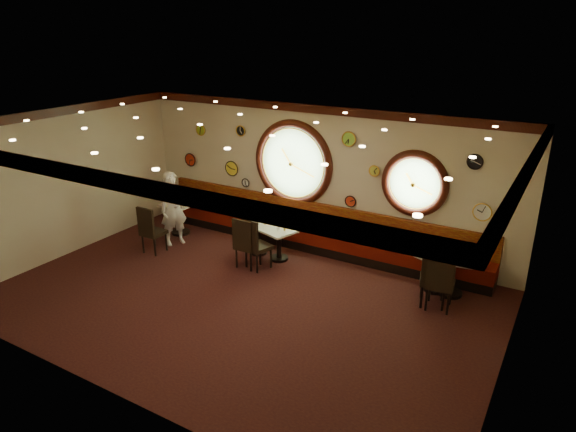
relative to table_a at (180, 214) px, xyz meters
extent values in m
cube|color=black|center=(3.13, -1.90, -0.49)|extent=(9.00, 6.00, 0.00)
cube|color=gold|center=(3.13, -1.90, 2.71)|extent=(9.00, 6.00, 0.02)
cube|color=beige|center=(3.13, 1.10, 1.11)|extent=(9.00, 0.02, 3.20)
cube|color=beige|center=(3.13, -4.90, 1.11)|extent=(9.00, 0.02, 3.20)
cube|color=beige|center=(-1.37, -1.90, 1.11)|extent=(0.02, 6.00, 3.20)
cube|color=beige|center=(7.63, -1.90, 1.11)|extent=(0.02, 6.00, 3.20)
cube|color=#351009|center=(3.13, 1.05, 2.62)|extent=(9.00, 0.10, 0.18)
cube|color=#351009|center=(3.13, -4.85, 2.62)|extent=(9.00, 0.10, 0.18)
cube|color=#351009|center=(-1.32, -1.90, 2.62)|extent=(0.10, 6.00, 0.18)
cube|color=#351009|center=(7.58, -1.90, 2.62)|extent=(0.10, 6.00, 0.18)
cube|color=black|center=(3.13, 0.82, -0.39)|extent=(8.00, 0.55, 0.20)
cube|color=#550D07|center=(3.13, 0.82, -0.14)|extent=(8.00, 0.55, 0.30)
cube|color=#5E0907|center=(3.13, 1.04, 0.26)|extent=(8.00, 0.10, 0.55)
cylinder|color=#85B46C|center=(2.53, 1.09, 1.36)|extent=(1.66, 0.02, 1.66)
torus|color=#351009|center=(2.53, 1.08, 1.36)|extent=(1.98, 0.18, 1.98)
torus|color=gold|center=(2.53, 1.05, 1.36)|extent=(1.61, 0.03, 1.61)
cylinder|color=#85B46C|center=(5.33, 1.09, 1.31)|extent=(1.10, 0.02, 1.10)
torus|color=#351009|center=(5.33, 1.08, 1.31)|extent=(1.38, 0.18, 1.38)
torus|color=gold|center=(5.33, 1.05, 1.31)|extent=(1.09, 0.03, 1.09)
cylinder|color=red|center=(3.98, 1.06, 0.71)|extent=(0.24, 0.03, 0.24)
cylinder|color=#C8CF45|center=(4.48, 1.06, 1.46)|extent=(0.22, 0.03, 0.22)
cylinder|color=#8DD843|center=(3.88, 1.06, 2.06)|extent=(0.30, 0.03, 0.30)
cylinder|color=black|center=(6.43, 1.06, 1.91)|extent=(0.28, 0.03, 0.28)
cylinder|color=silver|center=(1.23, 1.06, 0.71)|extent=(0.20, 0.03, 0.20)
cylinder|color=yellow|center=(0.83, 1.06, 1.01)|extent=(0.36, 0.03, 0.36)
cylinder|color=white|center=(6.68, 1.06, 0.96)|extent=(0.34, 0.03, 0.34)
cylinder|color=#9ABE26|center=(-0.07, 1.06, 1.86)|extent=(0.26, 0.03, 0.26)
cylinder|color=black|center=(1.13, 1.06, 1.96)|extent=(0.24, 0.03, 0.24)
cylinder|color=red|center=(-0.47, 1.06, 1.06)|extent=(0.32, 0.03, 0.32)
cylinder|color=black|center=(0.00, 0.00, -0.46)|extent=(0.44, 0.44, 0.06)
cylinder|color=black|center=(0.00, 0.00, -0.11)|extent=(0.12, 0.12, 0.71)
cube|color=white|center=(0.00, 0.00, 0.26)|extent=(0.72, 0.72, 0.05)
cylinder|color=black|center=(2.27, -0.01, -0.46)|extent=(0.39, 0.39, 0.05)
cylinder|color=black|center=(2.27, -0.01, -0.16)|extent=(0.11, 0.11, 0.61)
cube|color=white|center=(2.27, -0.01, 0.16)|extent=(0.78, 0.78, 0.04)
cylinder|color=black|center=(2.84, -0.06, -0.46)|extent=(0.39, 0.39, 0.05)
cylinder|color=black|center=(2.84, -0.06, -0.15)|extent=(0.11, 0.11, 0.62)
cube|color=white|center=(2.84, -0.06, 0.17)|extent=(0.78, 0.78, 0.04)
cylinder|color=black|center=(6.42, 0.26, -0.46)|extent=(0.46, 0.46, 0.06)
cylinder|color=black|center=(6.42, 0.26, -0.10)|extent=(0.12, 0.12, 0.72)
cube|color=white|center=(6.42, 0.26, 0.28)|extent=(0.82, 0.82, 0.05)
cylinder|color=black|center=(6.13, 0.27, -0.46)|extent=(0.42, 0.42, 0.06)
cylinder|color=black|center=(6.13, 0.27, -0.12)|extent=(0.12, 0.12, 0.67)
cube|color=white|center=(6.13, 0.27, 0.23)|extent=(0.87, 0.87, 0.05)
cube|color=black|center=(0.23, -1.11, -0.03)|extent=(0.46, 0.46, 0.08)
cube|color=black|center=(0.23, -1.31, 0.30)|extent=(0.45, 0.06, 0.59)
cube|color=black|center=(2.46, -0.66, -0.03)|extent=(0.46, 0.46, 0.08)
cube|color=black|center=(2.46, -0.86, 0.31)|extent=(0.46, 0.06, 0.60)
cube|color=black|center=(2.67, -0.61, -0.02)|extent=(0.59, 0.59, 0.08)
cube|color=black|center=(2.61, -0.80, 0.32)|extent=(0.46, 0.20, 0.61)
cube|color=black|center=(6.35, -0.34, -0.02)|extent=(0.52, 0.52, 0.08)
cube|color=black|center=(6.38, -0.55, 0.33)|extent=(0.48, 0.12, 0.62)
cube|color=black|center=(6.22, -0.28, -0.01)|extent=(0.59, 0.59, 0.08)
cube|color=black|center=(6.28, -0.48, 0.34)|extent=(0.48, 0.19, 0.62)
cylinder|color=silver|center=(-0.03, 0.09, 0.34)|extent=(0.04, 0.04, 0.10)
cylinder|color=silver|center=(2.22, 0.01, 0.24)|extent=(0.04, 0.04, 0.11)
cylinder|color=silver|center=(2.81, -0.01, 0.24)|extent=(0.04, 0.04, 0.10)
cylinder|color=silver|center=(6.35, 0.27, 0.36)|extent=(0.04, 0.04, 0.11)
cylinder|color=silver|center=(0.01, 0.02, 0.34)|extent=(0.04, 0.04, 0.11)
cylinder|color=silver|center=(2.27, 0.01, 0.24)|extent=(0.04, 0.04, 0.10)
cylinder|color=silver|center=(2.81, -0.07, 0.25)|extent=(0.04, 0.04, 0.11)
cylinder|color=silver|center=(6.42, 0.25, 0.36)|extent=(0.04, 0.04, 0.10)
cylinder|color=gold|center=(0.15, 0.04, 0.38)|extent=(0.06, 0.06, 0.18)
cylinder|color=gold|center=(2.39, 0.10, 0.28)|extent=(0.06, 0.06, 0.18)
cylinder|color=gold|center=(2.95, -0.01, 0.26)|extent=(0.05, 0.05, 0.15)
cylinder|color=gold|center=(6.47, 0.34, 0.38)|extent=(0.05, 0.05, 0.15)
cylinder|color=silver|center=(6.06, 0.31, 0.30)|extent=(0.04, 0.04, 0.11)
cylinder|color=silver|center=(6.10, 0.24, 0.30)|extent=(0.04, 0.04, 0.10)
cylinder|color=gold|center=(6.25, 0.36, 0.33)|extent=(0.05, 0.05, 0.16)
imported|color=white|center=(0.32, -0.52, 0.37)|extent=(0.64, 0.74, 1.72)
camera|label=1|loc=(8.11, -8.67, 4.29)|focal=32.00mm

